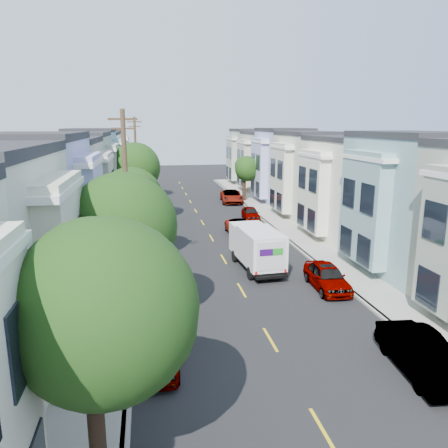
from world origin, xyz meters
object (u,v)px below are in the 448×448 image
Objects in this scene: parked_left_c at (155,279)px; parked_right_b at (327,277)px; utility_pole_far at (136,162)px; parked_left_b at (159,351)px; tree_d at (134,168)px; tree_a at (101,312)px; tree_b at (121,227)px; parked_left_d at (152,231)px; tree_e at (137,163)px; fedex_truck at (256,246)px; tree_c at (130,199)px; lead_sedan at (240,228)px; parked_right_c at (251,213)px; utility_pole_near at (127,199)px; parked_right_a at (421,355)px; tree_far_r at (247,169)px; parked_right_d at (232,196)px.

parked_left_c is 9.94m from parked_right_b.
utility_pole_far is 35.70m from parked_left_b.
tree_d reaches higher than parked_left_c.
tree_b is (0.00, 8.79, 0.06)m from tree_a.
utility_pole_far is 2.31× the size of parked_left_d.
fedex_truck is (8.06, -29.45, -2.99)m from tree_e.
tree_b reaches higher than tree_c.
parked_left_c is at bearing -87.50° from tree_e.
parked_right_b reaches higher than lead_sedan.
parked_right_c is (11.20, 11.95, -3.81)m from tree_c.
tree_b reaches higher than parked_left_d.
fedex_truck is 1.46× the size of parked_right_c.
tree_b is at bearing -160.10° from parked_right_b.
tree_c is at bearing 99.17° from parked_left_c.
parked_right_c is at bearing 92.08° from parked_right_b.
tree_d is at bearing -177.75° from parked_right_c.
utility_pole_near is 8.98m from fedex_truck.
parked_right_a is (11.20, -42.60, -3.77)m from tree_e.
tree_c is at bearing -144.56° from lead_sedan.
tree_d reaches higher than parked_right_a.
lead_sedan is at bearing -104.45° from tree_far_r.
tree_far_r is 26.18m from fedex_truck.
tree_a is 1.67× the size of parked_left_d.
tree_e is 1.19× the size of fedex_truck.
parked_right_b is at bearing -68.63° from utility_pole_far.
utility_pole_near reaches higher than tree_e.
parked_right_b is (2.30, -13.12, 0.08)m from lead_sedan.
parked_left_b is (1.40, -13.91, -3.78)m from tree_c.
tree_e is at bearing 110.47° from parked_right_b.
tree_e reaches higher than parked_right_c.
tree_far_r is at bearing 72.63° from tree_a.
utility_pole_near is 2.19× the size of parked_right_b.
parked_right_a reaches higher than parked_left_b.
utility_pole_far is 2.17× the size of parked_right_a.
parked_left_d is (1.40, -15.62, -4.43)m from utility_pole_far.
lead_sedan is 1.08× the size of parked_left_c.
parked_right_b is at bearing -93.83° from tree_far_r.
parked_left_c is (1.40, -17.73, -4.69)m from tree_d.
tree_e is (0.00, 14.32, -0.81)m from tree_d.
parked_right_b reaches higher than parked_left_c.
tree_e is 35.71m from parked_right_b.
lead_sedan is at bearing 51.74° from parked_left_c.
tree_far_r is 1.17× the size of lead_sedan.
lead_sedan is at bearing -92.87° from parked_right_d.
tree_b is at bearing -103.58° from parked_right_d.
parked_right_d is (11.20, 0.45, -4.39)m from utility_pole_far.
tree_b reaches higher than parked_left_c.
tree_a reaches higher than parked_left_b.
parked_left_d is at bearing 85.17° from tree_b.
tree_a reaches higher than lead_sedan.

